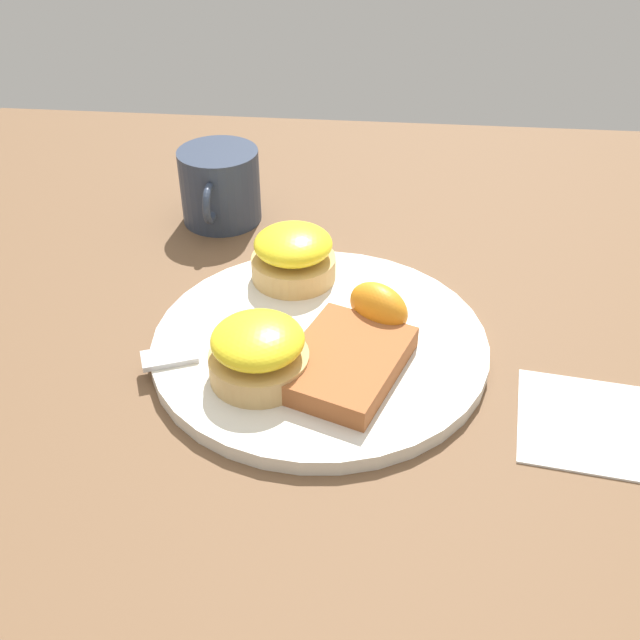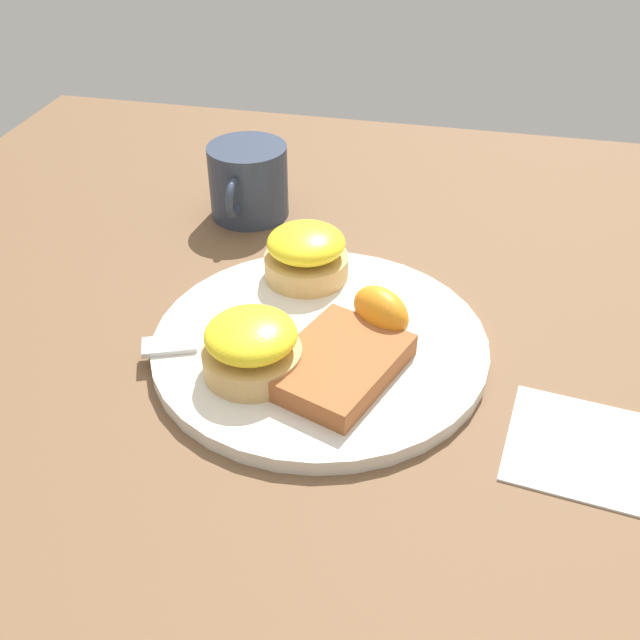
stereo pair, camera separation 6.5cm
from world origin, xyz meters
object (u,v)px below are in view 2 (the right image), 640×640
at_px(sandwich_benedict_right, 252,347).
at_px(fork, 255,337).
at_px(cup, 248,181).
at_px(orange_wedge, 381,312).
at_px(sandwich_benedict_left, 306,254).
at_px(hashbrown_patty, 338,364).

relative_size(sandwich_benedict_right, fork, 0.38).
distance_m(fork, cup, 0.26).
relative_size(fork, cup, 1.84).
distance_m(orange_wedge, fork, 0.11).
height_order(sandwich_benedict_left, hashbrown_patty, sandwich_benedict_left).
bearing_deg(fork, sandwich_benedict_right, 14.70).
xyz_separation_m(sandwich_benedict_left, sandwich_benedict_right, (0.15, -0.01, 0.00)).
height_order(sandwich_benedict_left, fork, sandwich_benedict_left).
distance_m(sandwich_benedict_right, cup, 0.30).
height_order(sandwich_benedict_right, fork, sandwich_benedict_right).
bearing_deg(sandwich_benedict_left, hashbrown_patty, 23.37).
bearing_deg(cup, orange_wedge, 41.51).
height_order(sandwich_benedict_right, cup, cup).
bearing_deg(hashbrown_patty, orange_wedge, 158.70).
distance_m(sandwich_benedict_right, fork, 0.05).
xyz_separation_m(sandwich_benedict_left, orange_wedge, (0.07, 0.09, -0.00)).
height_order(orange_wedge, cup, cup).
distance_m(orange_wedge, cup, 0.28).
height_order(fork, cup, cup).
bearing_deg(cup, sandwich_benedict_right, 17.61).
bearing_deg(sandwich_benedict_left, orange_wedge, 48.92).
relative_size(hashbrown_patty, cup, 1.01).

